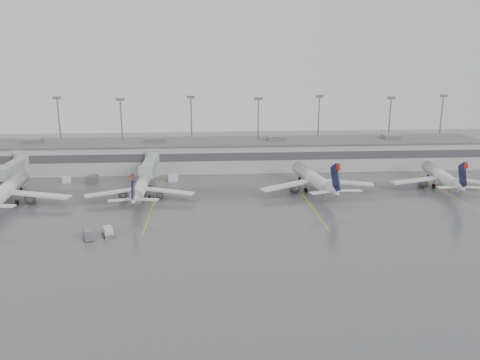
{
  "coord_description": "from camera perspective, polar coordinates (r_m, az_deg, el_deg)",
  "views": [
    {
      "loc": [
        -5.24,
        -77.82,
        31.46
      ],
      "look_at": [
        2.01,
        24.0,
        5.0
      ],
      "focal_mm": 35.0,
      "sensor_mm": 36.0,
      "label": 1
    }
  ],
  "objects": [
    {
      "name": "jet_bridge_right",
      "position": [
        127.49,
        -10.85,
        1.77
      ],
      "size": [
        4.0,
        17.2,
        7.0
      ],
      "color": "#A2A5A7",
      "rests_on": "ground"
    },
    {
      "name": "cone_b",
      "position": [
        119.0,
        -14.67,
        -1.12
      ],
      "size": [
        0.41,
        0.41,
        0.65
      ],
      "primitive_type": "cone",
      "color": "#E45C04",
      "rests_on": "ground"
    },
    {
      "name": "cone_d",
      "position": [
        128.94,
        22.78,
        -0.57
      ],
      "size": [
        0.5,
        0.5,
        0.79
      ],
      "primitive_type": "cone",
      "color": "#E45C04",
      "rests_on": "ground"
    },
    {
      "name": "baggage_cart",
      "position": [
        88.73,
        -17.97,
        -6.3
      ],
      "size": [
        2.63,
        3.34,
        1.89
      ],
      "rotation": [
        0.0,
        0.0,
        0.37
      ],
      "color": "slate",
      "rests_on": "ground"
    },
    {
      "name": "jet_far_right",
      "position": [
        127.67,
        23.42,
        0.43
      ],
      "size": [
        26.24,
        29.61,
        9.61
      ],
      "rotation": [
        0.0,
        0.0,
        -0.14
      ],
      "color": "silver",
      "rests_on": "ground"
    },
    {
      "name": "jet_mid_right",
      "position": [
        115.15,
        9.03,
        0.15
      ],
      "size": [
        28.28,
        31.88,
        10.33
      ],
      "rotation": [
        0.0,
        0.0,
        0.12
      ],
      "color": "silver",
      "rests_on": "ground"
    },
    {
      "name": "cone_a",
      "position": [
        121.62,
        -25.13,
        -1.68
      ],
      "size": [
        0.48,
        0.48,
        0.76
      ],
      "primitive_type": "cone",
      "color": "#E45C04",
      "rests_on": "ground"
    },
    {
      "name": "gse_uld_c",
      "position": [
        129.01,
        8.21,
        0.64
      ],
      "size": [
        2.68,
        2.26,
        1.62
      ],
      "primitive_type": "cube",
      "rotation": [
        0.0,
        0.0,
        0.38
      ],
      "color": "silver",
      "rests_on": "ground"
    },
    {
      "name": "terminal",
      "position": [
        138.61,
        -1.83,
        3.17
      ],
      "size": [
        152.0,
        17.0,
        9.45
      ],
      "color": "#B1B1AC",
      "rests_on": "ground"
    },
    {
      "name": "gse_uld_b",
      "position": [
        125.49,
        -8.25,
        0.31
      ],
      "size": [
        3.12,
        2.56,
        1.9
      ],
      "primitive_type": "cube",
      "rotation": [
        0.0,
        0.0,
        0.33
      ],
      "color": "silver",
      "rests_on": "ground"
    },
    {
      "name": "jet_bridge_left",
      "position": [
        136.19,
        -25.64,
        1.4
      ],
      "size": [
        4.0,
        17.2,
        7.0
      ],
      "color": "#A2A5A7",
      "rests_on": "ground"
    },
    {
      "name": "baggage_tug",
      "position": [
        89.21,
        -15.77,
        -6.21
      ],
      "size": [
        2.6,
        3.2,
        1.78
      ],
      "rotation": [
        0.0,
        0.0,
        0.37
      ],
      "color": "silver",
      "rests_on": "ground"
    },
    {
      "name": "jet_far_left",
      "position": [
        115.55,
        -26.7,
        -1.17
      ],
      "size": [
        28.91,
        32.53,
        10.53
      ],
      "rotation": [
        0.0,
        0.0,
        0.09
      ],
      "color": "silver",
      "rests_on": "ground"
    },
    {
      "name": "gse_uld_a",
      "position": [
        130.79,
        -20.41,
        0.04
      ],
      "size": [
        2.59,
        2.13,
        1.58
      ],
      "primitive_type": "cube",
      "rotation": [
        0.0,
        0.0,
        0.33
      ],
      "color": "silver",
      "rests_on": "ground"
    },
    {
      "name": "light_masts",
      "position": [
        142.99,
        -1.95,
        6.71
      ],
      "size": [
        142.4,
        8.0,
        20.6
      ],
      "color": "gray",
      "rests_on": "ground"
    },
    {
      "name": "stand_markings",
      "position": [
        106.69,
        -1.08,
        -2.62
      ],
      "size": [
        105.25,
        40.0,
        0.01
      ],
      "color": "#E8B10D",
      "rests_on": "ground"
    },
    {
      "name": "ground",
      "position": [
        84.1,
        -0.21,
        -7.44
      ],
      "size": [
        260.0,
        260.0,
        0.0
      ],
      "primitive_type": "plane",
      "color": "#515153",
      "rests_on": "ground"
    },
    {
      "name": "cone_c",
      "position": [
        125.13,
        6.3,
        0.04
      ],
      "size": [
        0.42,
        0.42,
        0.66
      ],
      "primitive_type": "cone",
      "color": "#E45C04",
      "rests_on": "ground"
    },
    {
      "name": "jet_mid_left",
      "position": [
        110.31,
        -12.01,
        -0.84
      ],
      "size": [
        25.0,
        28.0,
        9.06
      ],
      "rotation": [
        0.0,
        0.0,
        0.01
      ],
      "color": "silver",
      "rests_on": "ground"
    },
    {
      "name": "gse_loader",
      "position": [
        127.7,
        -17.6,
        0.07
      ],
      "size": [
        2.84,
        3.81,
        2.14
      ],
      "primitive_type": "cube",
      "rotation": [
        0.0,
        0.0,
        -0.22
      ],
      "color": "slate",
      "rests_on": "ground"
    }
  ]
}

